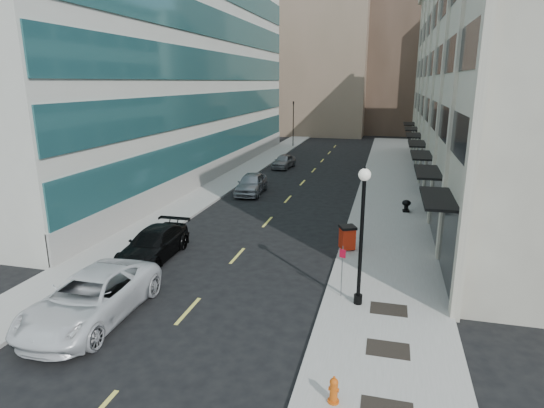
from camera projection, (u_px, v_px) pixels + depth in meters
The scene contains 22 objects.
ground at pixel (164, 338), 15.89m from camera, with size 160.00×160.00×0.00m, color black.
sidewalk_right at pixel (389, 205), 32.76m from camera, with size 5.00×80.00×0.15m, color gray.
sidewalk_left at pixel (208, 193), 36.13m from camera, with size 3.00×80.00×0.15m, color gray.
building_right at pixel (525, 77), 34.69m from camera, with size 15.30×46.50×18.25m.
building_left at pixel (138, 67), 42.36m from camera, with size 16.14×46.00×20.00m.
skyline_tan_near at pixel (327, 49), 76.75m from camera, with size 14.00×18.00×28.00m, color #866D58.
skyline_brown at pixel (401, 30), 76.82m from camera, with size 12.00×16.00×34.00m, color brown.
skyline_tan_far at pixel (283, 69), 89.29m from camera, with size 12.00×14.00×22.00m, color #866D58.
skyline_stone at pixel (465, 72), 70.63m from camera, with size 10.00×14.00×20.00m, color beige.
grate_mid at pixel (388, 349), 14.95m from camera, with size 1.40×1.00×0.01m, color black.
grate_far at pixel (389, 309), 17.57m from camera, with size 1.40×1.00×0.01m, color black.
road_centerline at pixel (279, 209), 31.78m from camera, with size 0.15×68.20×0.01m.
traffic_signal at pixel (293, 104), 60.58m from camera, with size 0.66×0.66×6.98m.
car_white_van at pixel (91, 298), 16.91m from camera, with size 2.93×6.34×1.76m, color silver.
car_black_pickup at pixel (154, 244), 22.86m from camera, with size 2.12×5.22×1.51m, color black.
car_silver_sedan at pixel (251, 184), 36.07m from camera, with size 1.94×4.83×1.64m, color #92949A.
car_grey_sedan at pixel (284, 161), 46.84m from camera, with size 1.65×4.11×1.40m, color gray.
fire_hydrant at pixel (334, 390), 12.39m from camera, with size 0.32×0.32×0.80m.
trash_bin at pixel (347, 237), 23.70m from camera, with size 1.04×1.04×1.28m.
lamppost at pixel (362, 225), 17.19m from camera, with size 0.46×0.46×5.57m.
sign_post at pixel (342, 264), 18.29m from camera, with size 0.25×0.10×2.19m.
urn_planter at pixel (406, 205), 30.60m from camera, with size 0.59×0.59×0.81m.
Camera 1 is at (7.19, -12.72, 8.68)m, focal length 30.00 mm.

